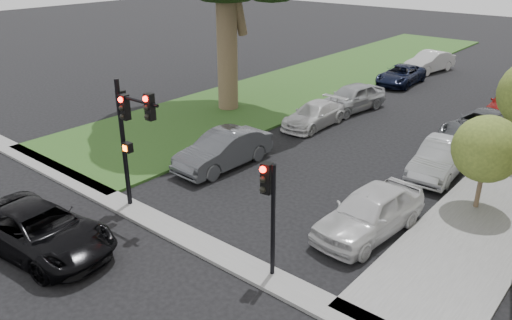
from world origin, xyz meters
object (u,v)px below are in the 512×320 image
Objects in this scene: traffic_signal_secondary at (270,200)px; car_parked_2 at (482,126)px; car_parked_3 at (506,103)px; car_parked_5 at (223,150)px; car_cross_near at (40,230)px; car_parked_7 at (352,98)px; car_parked_6 at (314,115)px; car_parked_9 at (430,62)px; car_parked_0 at (370,212)px; traffic_signal_main at (128,123)px; car_parked_1 at (441,158)px; car_parked_8 at (401,75)px; small_tree_a at (487,149)px.

traffic_signal_secondary is 0.70× the size of car_parked_2.
car_parked_5 reaches higher than car_parked_3.
car_parked_7 is at bearing -6.91° from car_cross_near.
car_parked_6 is 16.40m from car_parked_9.
car_parked_2 is at bearing 8.36° from car_parked_7.
car_parked_0 is at bearing 74.65° from traffic_signal_secondary.
car_parked_1 is at bearing 53.94° from traffic_signal_main.
car_parked_1 is at bearing 36.48° from car_parked_5.
traffic_signal_main reaches higher than car_parked_1.
car_parked_8 is (-7.88, 19.33, -0.14)m from car_parked_0.
car_parked_1 is (1.15, 10.21, -1.77)m from traffic_signal_secondary.
traffic_signal_main is 1.01× the size of car_parked_5.
traffic_signal_secondary is at bearing -112.64° from small_tree_a.
car_parked_1 reaches higher than car_parked_8.
car_parked_3 is 0.86× the size of car_parked_6.
traffic_signal_main is 0.91× the size of car_cross_near.
car_parked_3 is at bearing 103.18° from car_parked_2.
small_tree_a is at bearing -47.63° from car_parked_1.
traffic_signal_secondary is at bearing -35.49° from car_parked_5.
car_parked_9 is at bearing 91.00° from traffic_signal_main.
car_parked_7 reaches higher than car_cross_near.
car_parked_9 reaches higher than car_cross_near.
car_parked_5 is at bearing 178.44° from car_parked_0.
small_tree_a is 0.70× the size of car_parked_2.
small_tree_a reaches higher than car_parked_3.
car_parked_6 is at bearing -143.87° from car_parked_2.
car_parked_8 is at bearing 123.52° from small_tree_a.
car_parked_9 is (0.02, 5.02, 0.11)m from car_parked_8.
car_parked_6 is (-7.27, -9.01, -0.01)m from car_parked_3.
car_parked_7 is at bearing -143.92° from car_parked_3.
car_parked_9 is at bearing 116.46° from small_tree_a.
car_parked_1 reaches higher than car_parked_6.
small_tree_a is 0.76× the size of car_parked_0.
traffic_signal_secondary is at bearing -0.35° from traffic_signal_main.
car_parked_1 is 5.43m from car_parked_2.
car_parked_2 is 7.40m from car_parked_7.
car_parked_0 is 0.99× the size of car_parked_5.
car_parked_8 is at bearing -5.85° from car_cross_near.
car_parked_0 reaches higher than car_parked_9.
car_cross_near is 1.12× the size of car_parked_5.
car_parked_5 is 1.02× the size of car_parked_9.
car_parked_6 is at bearing -83.12° from car_parked_7.
traffic_signal_main is 1.35× the size of traffic_signal_secondary.
car_parked_0 is (7.36, 3.98, -2.54)m from traffic_signal_main.
traffic_signal_secondary is 0.95× the size of car_parked_3.
car_parked_0 is 1.24× the size of car_parked_3.
car_parked_5 is at bearing -148.66° from car_parked_1.
car_parked_5 is 7.05m from car_parked_6.
car_parked_6 is at bearing -6.43° from car_cross_near.
car_parked_9 is at bearing 101.11° from car_parked_7.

